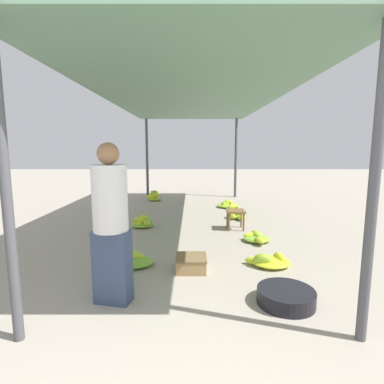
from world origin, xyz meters
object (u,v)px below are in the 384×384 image
object	(u,v)px
banana_pile_right_0	(270,261)
crate_near	(192,263)
basin_black	(287,297)
vendor_foreground	(112,222)
stool	(237,214)
banana_pile_right_2	(238,215)
banana_pile_left_0	(135,260)
banana_pile_right_1	(230,205)
banana_pile_right_3	(258,237)
banana_pile_left_2	(155,197)
banana_pile_left_1	(144,222)

from	to	relation	value
banana_pile_right_0	crate_near	distance (m)	1.04
basin_black	banana_pile_right_0	world-z (taller)	banana_pile_right_0
vendor_foreground	banana_pile_right_0	size ratio (longest dim) A/B	2.61
stool	banana_pile_right_2	world-z (taller)	stool
stool	basin_black	bearing A→B (deg)	-87.79
stool	banana_pile_left_0	bearing A→B (deg)	-131.90
banana_pile_right_2	banana_pile_left_0	bearing A→B (deg)	-123.81
banana_pile_right_0	vendor_foreground	bearing A→B (deg)	-152.59
banana_pile_right_2	banana_pile_right_1	bearing A→B (deg)	91.45
vendor_foreground	stool	xyz separation A→B (m)	(1.62, 2.73, -0.52)
stool	banana_pile_right_3	world-z (taller)	stool
banana_pile_left_0	banana_pile_right_2	bearing A→B (deg)	56.19
banana_pile_left_2	banana_pile_right_3	world-z (taller)	banana_pile_left_2
banana_pile_left_1	stool	bearing A→B (deg)	-4.46
banana_pile_right_0	banana_pile_right_1	world-z (taller)	banana_pile_right_1
banana_pile_right_2	crate_near	xyz separation A→B (m)	(-1.00, -2.79, 0.00)
stool	banana_pile_left_0	distance (m)	2.40
banana_pile_right_0	banana_pile_left_2	bearing A→B (deg)	113.46
banana_pile_left_0	stool	bearing A→B (deg)	48.10
vendor_foreground	banana_pile_right_1	xyz separation A→B (m)	(1.75, 4.84, -0.75)
stool	banana_pile_left_0	size ratio (longest dim) A/B	0.76
vendor_foreground	banana_pile_right_0	world-z (taller)	vendor_foreground
banana_pile_left_0	banana_pile_right_0	world-z (taller)	banana_pile_right_0
vendor_foreground	stool	size ratio (longest dim) A/B	4.25
banana_pile_right_0	banana_pile_right_2	bearing A→B (deg)	90.58
banana_pile_right_3	crate_near	xyz separation A→B (m)	(-1.09, -1.19, 0.02)
vendor_foreground	banana_pile_right_1	size ratio (longest dim) A/B	2.76
banana_pile_right_1	banana_pile_left_2	bearing A→B (deg)	153.92
vendor_foreground	banana_pile_right_2	distance (m)	4.06
crate_near	banana_pile_right_2	bearing A→B (deg)	70.30
banana_pile_right_3	banana_pile_right_1	bearing A→B (deg)	92.56
basin_black	banana_pile_left_0	distance (m)	1.97
banana_pile_left_2	crate_near	xyz separation A→B (m)	(1.11, -5.07, -0.03)
banana_pile_right_3	banana_pile_left_1	bearing A→B (deg)	156.43
banana_pile_right_1	crate_near	distance (m)	4.17
stool	vendor_foreground	bearing A→B (deg)	-120.70
vendor_foreground	stool	world-z (taller)	vendor_foreground
banana_pile_left_2	banana_pile_right_3	xyz separation A→B (m)	(2.20, -3.88, -0.05)
banana_pile_right_0	crate_near	bearing A→B (deg)	-171.57
crate_near	banana_pile_right_3	bearing A→B (deg)	47.41
basin_black	banana_pile_right_2	distance (m)	3.62
basin_black	banana_pile_left_1	bearing A→B (deg)	123.13
banana_pile_left_0	banana_pile_right_2	distance (m)	3.16
stool	banana_pile_left_2	xyz separation A→B (m)	(-1.95, 3.13, -0.18)
banana_pile_left_2	banana_pile_right_0	xyz separation A→B (m)	(2.14, -4.92, -0.06)
stool	basin_black	size ratio (longest dim) A/B	0.66
vendor_foreground	banana_pile_right_1	bearing A→B (deg)	70.16
banana_pile_right_1	banana_pile_right_2	world-z (taller)	banana_pile_right_2
vendor_foreground	basin_black	distance (m)	1.88
vendor_foreground	basin_black	size ratio (longest dim) A/B	2.80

